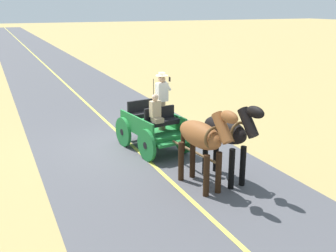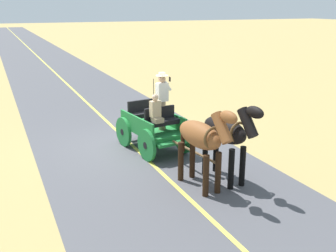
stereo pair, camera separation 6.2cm
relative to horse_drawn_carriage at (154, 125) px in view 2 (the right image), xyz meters
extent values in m
plane|color=tan|center=(0.51, -0.76, -0.82)|extent=(200.00, 200.00, 0.00)
cube|color=#4C4C51|center=(0.51, -0.76, -0.81)|extent=(6.14, 160.00, 0.01)
cube|color=#DBCC4C|center=(0.51, -0.76, -0.81)|extent=(0.12, 160.00, 0.00)
cube|color=#1E7233|center=(0.02, -0.08, -0.16)|extent=(1.50, 2.35, 0.12)
cube|color=#1E7233|center=(-0.55, -0.16, 0.12)|extent=(0.36, 2.08, 0.44)
cube|color=#1E7233|center=(0.58, 0.00, 0.12)|extent=(0.36, 2.08, 0.44)
cube|color=#1E7233|center=(-0.16, 1.12, -0.26)|extent=(1.10, 0.39, 0.08)
cube|color=#1E7233|center=(0.19, -1.27, -0.34)|extent=(0.74, 0.30, 0.06)
cube|color=black|center=(-0.07, 0.52, 0.22)|extent=(1.06, 0.50, 0.14)
cube|color=black|center=(-0.05, 0.34, 0.44)|extent=(1.02, 0.23, 0.44)
cube|color=black|center=(0.09, -0.57, 0.22)|extent=(1.06, 0.50, 0.14)
cube|color=black|center=(0.11, -0.75, 0.44)|extent=(1.02, 0.23, 0.44)
cylinder|color=#1E7233|center=(-0.74, 0.59, -0.34)|extent=(0.24, 0.96, 0.96)
cylinder|color=black|center=(-0.74, 0.59, -0.34)|extent=(0.15, 0.23, 0.21)
cylinder|color=#1E7233|center=(0.55, 0.77, -0.34)|extent=(0.24, 0.96, 0.96)
cylinder|color=black|center=(0.55, 0.77, -0.34)|extent=(0.15, 0.23, 0.21)
cylinder|color=#1E7233|center=(-0.52, -0.94, -0.34)|extent=(0.24, 0.96, 0.96)
cylinder|color=black|center=(-0.52, -0.94, -0.34)|extent=(0.15, 0.23, 0.21)
cylinder|color=#1E7233|center=(0.77, -0.75, -0.34)|extent=(0.24, 0.96, 0.96)
cylinder|color=black|center=(0.77, -0.75, -0.34)|extent=(0.15, 0.23, 0.21)
cylinder|color=brown|center=(-0.30, 2.09, -0.21)|extent=(0.36, 1.99, 0.07)
cylinder|color=black|center=(0.23, 0.56, 0.92)|extent=(0.02, 0.02, 1.30)
cylinder|color=#998466|center=(-0.18, 0.22, 0.35)|extent=(0.22, 0.22, 0.90)
cube|color=silver|center=(-0.18, 0.22, 1.08)|extent=(0.37, 0.27, 0.56)
sphere|color=tan|center=(-0.18, 0.22, 1.48)|extent=(0.22, 0.22, 0.22)
cylinder|color=beige|center=(-0.18, 0.22, 1.58)|extent=(0.36, 0.36, 0.01)
cylinder|color=beige|center=(-0.18, 0.22, 1.63)|extent=(0.20, 0.20, 0.10)
cylinder|color=silver|center=(-0.36, 0.24, 1.26)|extent=(0.27, 0.12, 0.32)
cube|color=black|center=(-0.43, 0.25, 1.46)|extent=(0.03, 0.07, 0.14)
cube|color=#998466|center=(0.16, 0.67, 0.36)|extent=(0.32, 0.36, 0.14)
cube|color=tan|center=(0.18, 0.55, 0.67)|extent=(0.33, 0.24, 0.48)
sphere|color=beige|center=(0.18, 0.55, 1.02)|extent=(0.20, 0.20, 0.20)
ellipsoid|color=black|center=(-0.80, 2.83, 0.55)|extent=(0.75, 1.62, 0.64)
cylinder|color=black|center=(-1.05, 3.35, -0.29)|extent=(0.15, 0.15, 1.05)
cylinder|color=black|center=(-0.69, 3.39, -0.29)|extent=(0.15, 0.15, 1.05)
cylinder|color=black|center=(-0.92, 2.27, -0.29)|extent=(0.15, 0.15, 1.05)
cylinder|color=black|center=(-0.55, 2.31, -0.29)|extent=(0.15, 0.15, 1.05)
cylinder|color=black|center=(-0.91, 3.67, 0.95)|extent=(0.34, 0.68, 0.73)
ellipsoid|color=black|center=(-0.94, 3.89, 1.26)|extent=(0.29, 0.56, 0.28)
cube|color=black|center=(-0.91, 3.65, 0.99)|extent=(0.12, 0.51, 0.56)
cylinder|color=black|center=(-0.71, 2.10, 0.25)|extent=(0.11, 0.11, 0.70)
torus|color=brown|center=(-0.87, 3.37, 0.63)|extent=(0.55, 0.14, 0.55)
ellipsoid|color=brown|center=(-0.03, 2.94, 0.55)|extent=(0.76, 1.62, 0.64)
cylinder|color=black|center=(-0.28, 3.46, -0.29)|extent=(0.15, 0.15, 1.05)
cylinder|color=black|center=(0.08, 3.51, -0.29)|extent=(0.15, 0.15, 1.05)
cylinder|color=black|center=(-0.13, 2.38, -0.29)|extent=(0.15, 0.15, 1.05)
cylinder|color=black|center=(0.23, 2.43, -0.29)|extent=(0.15, 0.15, 1.05)
cylinder|color=brown|center=(-0.14, 3.78, 0.95)|extent=(0.34, 0.68, 0.73)
ellipsoid|color=brown|center=(-0.17, 4.00, 1.26)|extent=(0.29, 0.56, 0.28)
cube|color=black|center=(-0.13, 3.76, 0.99)|extent=(0.13, 0.51, 0.56)
cylinder|color=black|center=(0.07, 2.21, 0.25)|extent=(0.11, 0.11, 0.70)
torus|color=brown|center=(-0.10, 3.48, 0.63)|extent=(0.55, 0.14, 0.55)
camera|label=1|loc=(4.52, 11.19, 3.60)|focal=43.09mm
camera|label=2|loc=(4.46, 11.22, 3.60)|focal=43.09mm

